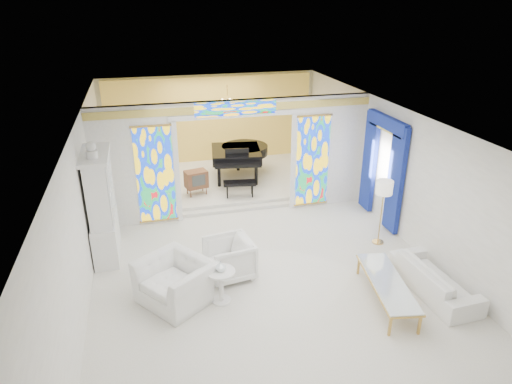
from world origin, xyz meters
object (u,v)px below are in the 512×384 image
object	(u,v)px
armchair_left	(176,281)
china_cabinet	(102,207)
armchair_right	(229,258)
tv_console	(196,179)
coffee_table	(387,283)
grand_piano	(240,153)
sofa	(434,279)

from	to	relation	value
armchair_left	china_cabinet	bearing A→B (deg)	176.70
armchair_left	armchair_right	bearing A→B (deg)	79.61
armchair_left	tv_console	xyz separation A→B (m)	(0.99, 4.50, 0.22)
tv_console	coffee_table	bearing A→B (deg)	-76.31
coffee_table	armchair_right	bearing A→B (deg)	149.82
armchair_right	grand_piano	xyz separation A→B (m)	(1.35, 5.04, 0.50)
china_cabinet	coffee_table	size ratio (longest dim) A/B	1.31
grand_piano	armchair_right	bearing A→B (deg)	-96.62
armchair_right	armchair_left	bearing A→B (deg)	-72.79
grand_piano	tv_console	bearing A→B (deg)	-135.59
coffee_table	sofa	bearing A→B (deg)	2.60
armchair_right	coffee_table	bearing A→B (deg)	51.29
china_cabinet	armchair_left	xyz separation A→B (m)	(1.32, -2.04, -0.76)
armchair_right	tv_console	xyz separation A→B (m)	(-0.14, 3.96, 0.21)
grand_piano	armchair_left	bearing A→B (deg)	-105.54
china_cabinet	tv_console	world-z (taller)	china_cabinet
armchair_right	coffee_table	xyz separation A→B (m)	(2.68, -1.56, -0.00)
tv_console	armchair_right	bearing A→B (deg)	-101.35
china_cabinet	armchair_right	world-z (taller)	china_cabinet
sofa	coffee_table	xyz separation A→B (m)	(-1.05, -0.05, 0.12)
sofa	grand_piano	size ratio (longest dim) A/B	0.72
armchair_left	grand_piano	size ratio (longest dim) A/B	0.45
grand_piano	tv_console	size ratio (longest dim) A/B	4.06
coffee_table	china_cabinet	bearing A→B (deg)	149.20
armchair_left	coffee_table	bearing A→B (deg)	38.95
sofa	tv_console	bearing A→B (deg)	32.89
china_cabinet	grand_piano	distance (m)	5.20
armchair_right	sofa	distance (m)	4.02
coffee_table	tv_console	world-z (taller)	tv_console
china_cabinet	grand_piano	bearing A→B (deg)	43.07
coffee_table	grand_piano	size ratio (longest dim) A/B	0.74
china_cabinet	grand_piano	xyz separation A→B (m)	(3.79, 3.55, -0.26)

